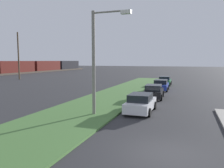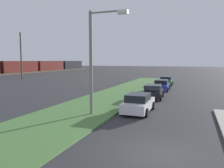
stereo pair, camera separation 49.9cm
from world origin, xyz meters
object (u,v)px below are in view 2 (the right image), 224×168
object	(u,v)px
parked_car_blue	(162,85)
streetlight	(95,55)
parked_car_green	(166,81)
distant_utility_pole	(21,56)
parked_car_white	(138,103)
parked_car_black	(153,92)

from	to	relation	value
parked_car_blue	streetlight	world-z (taller)	streetlight
parked_car_blue	parked_car_green	size ratio (longest dim) A/B	1.00
parked_car_green	streetlight	size ratio (longest dim) A/B	0.58
streetlight	distant_utility_pole	size ratio (longest dim) A/B	0.75
parked_car_green	parked_car_blue	bearing A→B (deg)	-179.37
parked_car_white	distant_utility_pole	bearing A→B (deg)	55.41
parked_car_black	streetlight	distance (m)	10.02
distant_utility_pole	parked_car_white	bearing A→B (deg)	-124.57
parked_car_blue	distant_utility_pole	size ratio (longest dim) A/B	0.43
parked_car_black	streetlight	size ratio (longest dim) A/B	0.58
parked_car_green	parked_car_black	bearing A→B (deg)	-179.98
parked_car_white	streetlight	world-z (taller)	streetlight
parked_car_white	parked_car_black	world-z (taller)	same
parked_car_white	distant_utility_pole	distance (m)	37.91
parked_car_blue	streetlight	size ratio (longest dim) A/B	0.58
parked_car_blue	distant_utility_pole	xyz separation A→B (m)	(8.02, 30.94, 4.28)
parked_car_blue	parked_car_green	xyz separation A→B (m)	(6.61, 0.18, 0.00)
parked_car_blue	streetlight	xyz separation A→B (m)	(-15.52, 2.59, 3.67)
parked_car_green	distant_utility_pole	size ratio (longest dim) A/B	0.43
distant_utility_pole	parked_car_green	bearing A→B (deg)	-92.62
parked_car_black	parked_car_blue	distance (m)	6.58
parked_car_blue	streetlight	distance (m)	16.16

